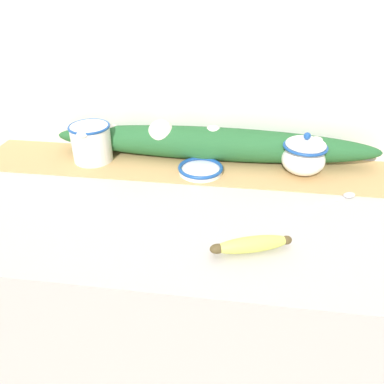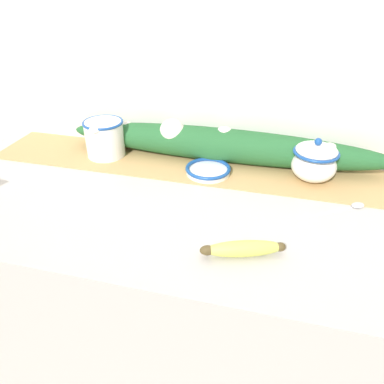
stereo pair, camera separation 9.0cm
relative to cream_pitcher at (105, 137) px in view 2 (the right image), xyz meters
name	(u,v)px [view 2 (the right image)]	position (x,y,z in m)	size (l,w,h in m)	color
countertop	(202,320)	(0.36, -0.20, -0.50)	(1.53, 0.62, 0.87)	#B7B2AD
back_wall	(233,41)	(0.36, 0.14, 0.27)	(2.33, 0.04, 2.40)	silver
table_runner	(219,169)	(0.36, 0.00, -0.06)	(1.41, 0.21, 0.00)	tan
cream_pitcher	(105,137)	(0.00, 0.00, 0.00)	(0.12, 0.14, 0.11)	white
sugar_bowl	(315,162)	(0.62, 0.00, 0.00)	(0.12, 0.12, 0.12)	white
small_dish	(208,170)	(0.33, -0.04, -0.05)	(0.13, 0.13, 0.02)	white
banana	(243,249)	(0.48, -0.36, -0.05)	(0.18, 0.09, 0.04)	#CCD156
spoon	(352,207)	(0.72, -0.12, -0.06)	(0.17, 0.11, 0.01)	silver
poinsettia_garland	(222,144)	(0.36, 0.06, -0.01)	(0.98, 0.11, 0.12)	#235B2D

